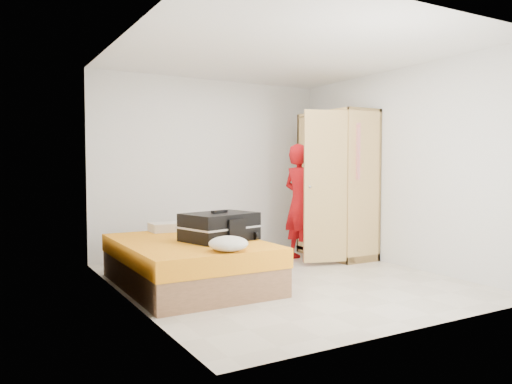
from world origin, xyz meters
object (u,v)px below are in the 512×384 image
person (300,202)px  round_cushion (228,244)px  suitcase (220,227)px  bed (189,263)px  wardrobe (336,188)px

person → round_cushion: bearing=120.6°
person → suitcase: (-1.63, -0.79, -0.16)m
bed → wardrobe: wardrobe is taller
suitcase → wardrobe: bearing=2.9°
person → suitcase: bearing=108.2°
wardrobe → round_cushion: (-2.43, -1.40, -0.43)m
bed → suitcase: suitcase is taller
wardrobe → suitcase: bearing=-162.0°
person → wardrobe: bearing=-105.4°
person → bed: bearing=100.4°
bed → person: 2.11m
wardrobe → round_cushion: size_ratio=5.44×
bed → wardrobe: size_ratio=0.96×
wardrobe → round_cushion: bearing=-150.1°
bed → suitcase: 0.53m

